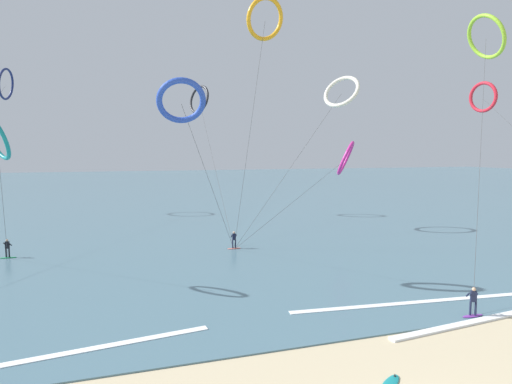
{
  "coord_description": "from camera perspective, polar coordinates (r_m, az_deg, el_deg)",
  "views": [
    {
      "loc": [
        -10.68,
        -9.97,
        9.48
      ],
      "look_at": [
        0.0,
        23.46,
        6.19
      ],
      "focal_mm": 30.26,
      "sensor_mm": 36.0,
      "label": 1
    }
  ],
  "objects": [
    {
      "name": "kite_amber",
      "position": [
        40.88,
        1.2,
        21.88
      ],
      "size": [
        4.22,
        4.06,
        22.96
      ],
      "rotation": [
        0.0,
        0.0,
        3.41
      ],
      "color": "orange",
      "rests_on": "ground"
    },
    {
      "name": "kite_charcoal",
      "position": [
        64.33,
        -7.52,
        12.03
      ],
      "size": [
        2.99,
        25.18,
        19.12
      ],
      "rotation": [
        0.0,
        0.0,
        5.18
      ],
      "color": "black",
      "rests_on": "ground"
    },
    {
      "name": "surfer_emerald",
      "position": [
        44.35,
        -30.0,
        -6.63
      ],
      "size": [
        1.4,
        0.64,
        1.7
      ],
      "rotation": [
        0.0,
        0.0,
        5.98
      ],
      "color": "#199351",
      "rests_on": "ground"
    },
    {
      "name": "kite_navy",
      "position": [
        75.28,
        -30.17,
        12.21
      ],
      "size": [
        2.86,
        52.24,
        21.8
      ],
      "rotation": [
        0.0,
        0.0,
        4.52
      ],
      "color": "navy",
      "rests_on": "ground"
    },
    {
      "name": "kite_cobalt",
      "position": [
        30.22,
        -9.84,
        11.75
      ],
      "size": [
        8.07,
        11.33,
        14.43
      ],
      "rotation": [
        0.0,
        0.0,
        3.07
      ],
      "color": "#2647B7",
      "rests_on": "ground"
    },
    {
      "name": "wave_crest_near",
      "position": [
        28.86,
        28.81,
        -14.36
      ],
      "size": [
        14.49,
        1.92,
        0.12
      ],
      "primitive_type": "cube",
      "rotation": [
        0.0,
        0.0,
        0.1
      ],
      "color": "white",
      "rests_on": "ground"
    },
    {
      "name": "kite_lime",
      "position": [
        46.72,
        28.13,
        17.62
      ],
      "size": [
        14.4,
        15.3,
        21.9
      ],
      "rotation": [
        0.0,
        0.0,
        1.52
      ],
      "color": "#8CC62D",
      "rests_on": "ground"
    },
    {
      "name": "kite_magenta",
      "position": [
        52.66,
        11.77,
        4.4
      ],
      "size": [
        17.5,
        8.39,
        10.8
      ],
      "rotation": [
        0.0,
        0.0,
        4.11
      ],
      "color": "#CC288E",
      "rests_on": "ground"
    },
    {
      "name": "wave_crest_far",
      "position": [
        30.21,
        22.48,
        -13.23
      ],
      "size": [
        18.93,
        2.25,
        0.12
      ],
      "primitive_type": "cube",
      "rotation": [
        0.0,
        0.0,
        -0.09
      ],
      "color": "white",
      "rests_on": "ground"
    },
    {
      "name": "surfer_coral",
      "position": [
        42.13,
        -2.92,
        -6.51
      ],
      "size": [
        1.4,
        0.59,
        1.7
      ],
      "rotation": [
        0.0,
        0.0,
        6.23
      ],
      "color": "#EA7260",
      "rests_on": "ground"
    },
    {
      "name": "surfer_violet",
      "position": [
        28.3,
        26.77,
        -13.04
      ],
      "size": [
        1.4,
        0.69,
        1.7
      ],
      "rotation": [
        0.0,
        0.0,
        5.8
      ],
      "color": "purple",
      "rests_on": "ground"
    },
    {
      "name": "surfboard_spare",
      "position": [
        19.95,
        17.25,
        -23.12
      ],
      "size": [
        1.82,
        1.57,
        0.2
      ],
      "color": "teal",
      "rests_on": "ground"
    },
    {
      "name": "sea_water",
      "position": [
        119.28,
        -12.53,
        0.69
      ],
      "size": [
        400.0,
        200.0,
        0.08
      ],
      "primitive_type": "cube",
      "color": "slate",
      "rests_on": "ground"
    },
    {
      "name": "kite_crimson",
      "position": [
        57.63,
        27.83,
        11.02
      ],
      "size": [
        1.28,
        20.85,
        17.6
      ],
      "rotation": [
        0.0,
        0.0,
        1.74
      ],
      "color": "red",
      "rests_on": "ground"
    },
    {
      "name": "kite_ivory",
      "position": [
        43.25,
        11.23,
        12.87
      ],
      "size": [
        12.11,
        4.46,
        16.89
      ],
      "rotation": [
        0.0,
        0.0,
        5.3
      ],
      "color": "silver",
      "rests_on": "ground"
    },
    {
      "name": "wave_crest_mid",
      "position": [
        23.28,
        -19.87,
        -18.83
      ],
      "size": [
        10.73,
        1.99,
        0.12
      ],
      "primitive_type": "cube",
      "rotation": [
        0.0,
        0.0,
        0.14
      ],
      "color": "white",
      "rests_on": "ground"
    }
  ]
}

